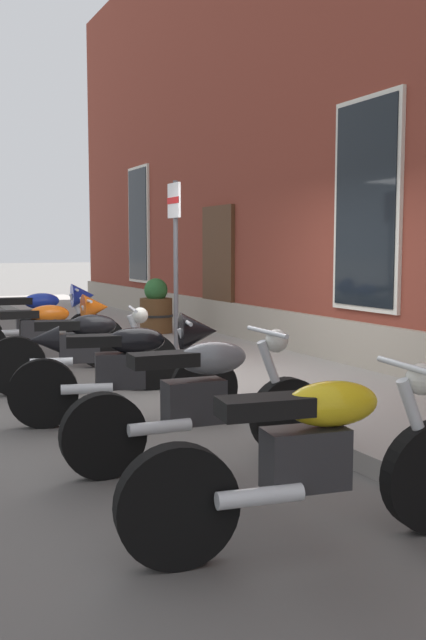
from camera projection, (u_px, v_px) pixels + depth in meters
The scene contains 10 objects.
ground_plane at pixel (194, 397), 7.51m from camera, with size 140.00×140.00×0.00m, color #565451.
sidewalk at pixel (285, 381), 8.00m from camera, with size 29.72×2.26×0.16m, color gray.
motorcycle_blue_sport at pixel (41, 317), 10.46m from camera, with size 0.62×2.17×1.05m.
motorcycle_orange_sport at pixel (48, 329), 9.09m from camera, with size 0.62×2.21×0.99m.
motorcycle_black_naked at pixel (86, 350), 7.70m from camera, with size 0.72×2.07×0.94m.
motorcycle_black_sport at pixel (135, 363), 6.35m from camera, with size 0.76×2.04×1.01m.
motorcycle_grey_naked at pixel (203, 401), 5.10m from camera, with size 0.62×2.05×0.98m.
motorcycle_yellow_naked at pixel (318, 460), 3.68m from camera, with size 0.62×2.11×0.97m.
parking_sign at pixel (175, 244), 8.96m from camera, with size 0.36×0.07×2.29m.
barrel_planter at pixel (156, 309), 11.90m from camera, with size 0.58×0.58×0.93m.
Camera 1 is at (6.74, -3.04, 1.59)m, focal length 39.36 mm.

